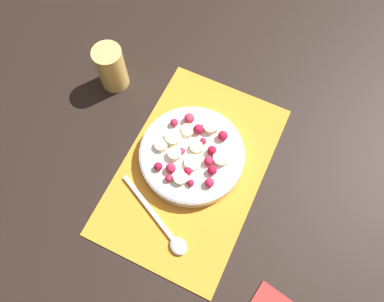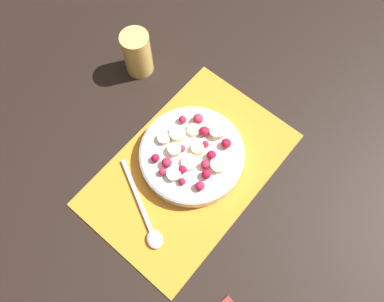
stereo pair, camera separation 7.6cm
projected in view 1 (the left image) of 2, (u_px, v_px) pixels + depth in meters
The scene contains 5 objects.
ground_plane at pixel (193, 169), 0.79m from camera, with size 3.00×3.00×0.00m, color black.
placemat at pixel (193, 169), 0.79m from camera, with size 0.44×0.28×0.01m.
fruit_bowl at pixel (192, 154), 0.78m from camera, with size 0.22×0.22×0.05m.
spoon at pixel (166, 230), 0.73m from camera, with size 0.11×0.19×0.01m.
drinking_glass at pixel (111, 68), 0.83m from camera, with size 0.06×0.06×0.11m.
Camera 1 is at (0.25, 0.12, 0.75)m, focal length 35.00 mm.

